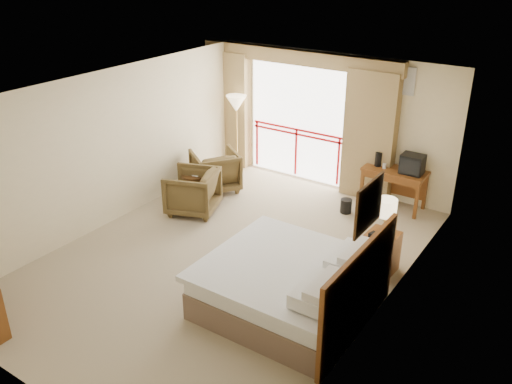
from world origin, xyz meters
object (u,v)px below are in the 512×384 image
Objects in this scene: desk at (395,177)px; armchair_far at (216,189)px; nightstand at (380,253)px; tv at (412,164)px; floor_lamp at (236,107)px; table_lamp at (386,208)px; wastebasket at (346,206)px; side_table at (194,183)px; armchair_near at (194,211)px; bed at (292,285)px.

desk is 3.56m from armchair_far.
nightstand is 2.36m from tv.
armchair_far is 1.81m from floor_lamp.
table_lamp reaches higher than tv.
table_lamp is 2.24m from tv.
desk is at bearing 164.25° from tv.
side_table reaches higher than wastebasket.
side_table is (-3.59, -1.86, -0.56)m from tv.
table_lamp is 0.47× the size of desk.
armchair_far is 1.06m from armchair_near.
desk is at bearing 146.83° from armchair_far.
table_lamp is 2.40m from desk.
tv is at bearing 37.66° from wastebasket.
bed is 3.83m from side_table.
wastebasket is at bearing 130.56° from table_lamp.
nightstand is 1.60× the size of tv.
tv reaches higher than wastebasket.
desk is 2.88× the size of tv.
floor_lamp is (-3.52, 3.63, 1.07)m from bed.
wastebasket is 0.30× the size of armchair_near.
tv reaches higher than armchair_near.
floor_lamp reaches higher than bed.
nightstand is at bearing 67.46° from bed.
bed reaches higher than wastebasket.
tv is 3.89m from armchair_far.
tv is (-0.37, 2.20, -0.13)m from table_lamp.
nightstand is at bearing -90.00° from table_lamp.
nightstand is 4.08m from armchair_far.
side_table reaches higher than armchair_near.
desk is 0.69× the size of floor_lamp.
bed is at bearing 42.49° from armchair_near.
wastebasket is 2.71m from armchair_far.
side_table is at bearing -82.88° from floor_lamp.
bed is 3.90× the size of table_lamp.
armchair_far is at bearing 166.03° from table_lamp.
bed is 3.31× the size of nightstand.
nightstand is 0.72× the size of armchair_near.
armchair_far is (-3.30, 2.57, -0.38)m from bed.
desk is 2.13× the size of side_table.
table_lamp is at bearing -85.67° from tv.
armchair_far is at bearing -156.76° from desk.
armchair_far is 0.53× the size of floor_lamp.
wastebasket is at bearing 102.32° from armchair_near.
wastebasket is at bearing 23.39° from side_table.
desk reaches higher than armchair_far.
floor_lamp reaches higher than armchair_near.
armchair_far is (-3.57, -1.22, -0.94)m from tv.
table_lamp reaches higher than armchair_near.
floor_lamp is (-3.50, -0.22, 0.86)m from desk.
bed reaches higher than armchair_near.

